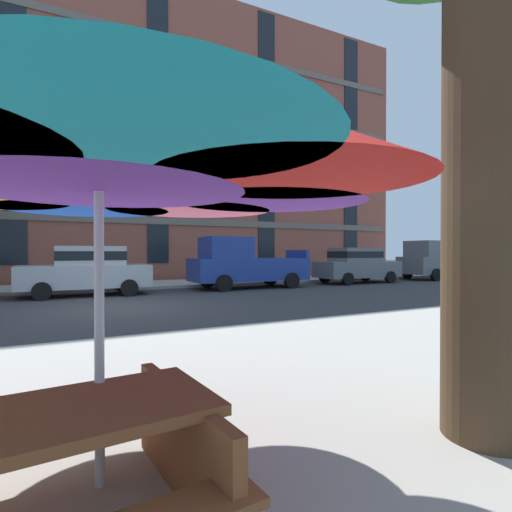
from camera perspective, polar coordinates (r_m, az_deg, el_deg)
ground_plane at (r=11.81m, az=-19.49°, el=-7.10°), size 120.00×120.00×0.00m
sidewalk_near_patio at (r=3.38m, az=3.65°, el=-26.04°), size 56.00×9.00×0.12m
sidewalk_far at (r=18.52m, az=-22.29°, el=-4.13°), size 56.00×3.60×0.12m
apartment_building at (r=27.40m, az=-23.85°, el=14.12°), size 38.76×12.08×16.00m
sedan_silver at (r=15.34m, az=-23.33°, el=-1.78°), size 4.40×1.98×1.78m
pickup_blue at (r=16.94m, az=-1.72°, el=-1.25°), size 5.10×2.12×2.20m
sedan_gray at (r=20.45m, az=14.41°, el=-1.17°), size 4.40×1.98×1.78m
pickup_gray at (r=24.86m, az=24.88°, el=-0.71°), size 5.10×2.12×2.20m
stop_sign at (r=35.37m, az=30.40°, el=1.01°), size 0.07×0.68×2.82m
patio_umbrella at (r=2.67m, az=-21.93°, el=12.65°), size 3.87×3.87×2.39m
picnic_table at (r=2.47m, az=-29.76°, el=-25.69°), size 1.94×1.68×0.77m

